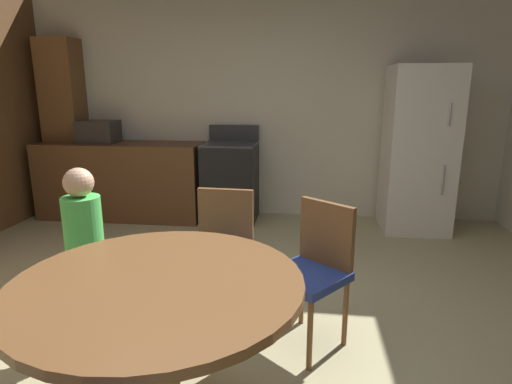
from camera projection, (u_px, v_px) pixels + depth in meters
The scene contains 11 objects.
ground_plane at pixel (207, 360), 2.43m from camera, with size 14.00×14.00×0.00m, color tan.
wall_back at pixel (263, 103), 5.04m from camera, with size 5.87×0.12×2.70m, color silver.
kitchen_counter at pixel (122, 180), 5.06m from camera, with size 1.95×0.60×0.90m, color brown.
pantry_column at pixel (66, 128), 5.18m from camera, with size 0.44×0.36×2.10m, color brown.
oven_range at pixel (231, 182), 4.90m from camera, with size 0.60×0.60×1.10m.
refrigerator at pixel (418, 150), 4.51m from camera, with size 0.68×0.68×1.76m.
microwave at pixel (98, 132), 4.95m from camera, with size 0.44×0.32×0.26m, color #2D2B28.
dining_table at pixel (160, 314), 1.77m from camera, with size 1.21×1.21×0.76m.
chair_north at pixel (223, 247), 2.80m from camera, with size 0.42×0.42×0.87m.
chair_northeast at pixel (314, 265), 2.51m from camera, with size 0.56×0.56×0.87m.
person_child at pixel (86, 252), 2.49m from camera, with size 0.31×0.31×1.09m.
Camera 1 is at (0.53, -2.08, 1.53)m, focal length 29.51 mm.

